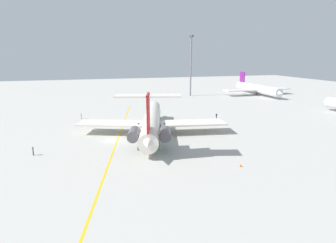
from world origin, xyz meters
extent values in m
plane|color=#B7B5AD|center=(0.00, 0.00, 0.00)|extent=(326.02, 326.02, 0.00)
cylinder|color=silver|center=(-2.44, 9.47, 3.14)|extent=(35.09, 12.69, 3.77)
cone|color=silver|center=(-19.50, 13.99, 3.14)|extent=(4.72, 4.50, 3.61)
cone|color=silver|center=(14.62, 4.94, 3.48)|extent=(6.13, 4.50, 3.20)
cube|color=#195133|center=(-2.44, 9.47, 2.29)|extent=(34.35, 12.56, 0.83)
cube|color=silver|center=(-5.69, 0.27, 2.48)|extent=(11.08, 16.76, 0.38)
cube|color=silver|center=(-0.70, 19.07, 2.48)|extent=(8.23, 16.41, 0.38)
cylinder|color=#515156|center=(8.54, 3.42, 3.42)|extent=(5.11, 3.32, 2.18)
cube|color=silver|center=(8.70, 4.05, 3.42)|extent=(3.04, 1.89, 0.45)
cylinder|color=#515156|center=(10.09, 9.28, 3.42)|extent=(5.11, 3.32, 2.18)
cube|color=silver|center=(9.92, 8.64, 3.42)|extent=(3.04, 1.89, 0.45)
cube|color=#B2191E|center=(12.35, 5.54, 8.35)|extent=(5.02, 1.67, 6.67)
cube|color=silver|center=(11.95, 2.52, 11.42)|extent=(4.82, 6.21, 0.26)
cube|color=silver|center=(13.50, 8.36, 11.42)|extent=(4.82, 6.21, 0.26)
cylinder|color=black|center=(-12.86, 12.23, 1.43)|extent=(0.41, 0.41, 2.86)
cylinder|color=black|center=(-2.07, 6.25, 1.43)|extent=(0.41, 0.41, 2.86)
cylinder|color=black|center=(-0.53, 12.08, 1.43)|extent=(0.41, 0.41, 2.86)
cylinder|color=white|center=(-53.33, 71.47, 2.92)|extent=(31.62, 4.08, 3.78)
cone|color=white|center=(-37.54, 71.62, 2.92)|extent=(3.12, 3.62, 3.59)
cube|color=white|center=(-53.42, 80.57, 2.54)|extent=(5.63, 14.47, 0.45)
cube|color=white|center=(-53.24, 62.37, 2.54)|extent=(5.63, 14.47, 0.45)
cube|color=#7A197F|center=(-66.72, 71.34, 7.38)|extent=(4.12, 0.42, 5.15)
cylinder|color=black|center=(-53.33, 71.47, 1.27)|extent=(0.45, 0.45, 2.54)
cone|color=silver|center=(-14.83, 73.43, 2.70)|extent=(3.64, 3.96, 3.31)
cylinder|color=black|center=(5.65, -15.13, 0.40)|extent=(0.10, 0.10, 0.80)
cylinder|color=black|center=(5.78, -15.18, 0.40)|extent=(0.10, 0.10, 0.80)
cylinder|color=gray|center=(5.71, -15.15, 1.11)|extent=(0.27, 0.27, 0.63)
sphere|color=brown|center=(5.71, -15.15, 1.55)|extent=(0.25, 0.25, 0.25)
cylinder|color=gray|center=(5.55, -15.09, 1.14)|extent=(0.07, 0.07, 0.54)
cylinder|color=gray|center=(5.88, -15.22, 1.14)|extent=(0.07, 0.07, 0.54)
cylinder|color=black|center=(-12.32, 31.12, 0.43)|extent=(0.11, 0.11, 0.86)
cylinder|color=black|center=(-12.32, 30.97, 0.43)|extent=(0.11, 0.11, 0.86)
cylinder|color=#191E4C|center=(-12.32, 31.04, 1.20)|extent=(0.29, 0.29, 0.68)
sphere|color=tan|center=(-12.32, 31.04, 1.67)|extent=(0.27, 0.27, 0.27)
cylinder|color=#191E4C|center=(-12.31, 31.23, 1.23)|extent=(0.08, 0.08, 0.58)
cylinder|color=#191E4C|center=(-12.32, 30.85, 1.23)|extent=(0.08, 0.08, 0.58)
cylinder|color=black|center=(-23.32, -6.97, 0.41)|extent=(0.10, 0.10, 0.82)
cylinder|color=black|center=(-23.47, -6.97, 0.41)|extent=(0.10, 0.10, 0.82)
cylinder|color=gray|center=(-23.40, -6.97, 1.14)|extent=(0.28, 0.28, 0.65)
sphere|color=tan|center=(-23.40, -6.97, 1.60)|extent=(0.26, 0.26, 0.26)
cylinder|color=gray|center=(-23.21, -6.97, 1.18)|extent=(0.08, 0.08, 0.55)
cylinder|color=gray|center=(-23.58, -6.97, 1.18)|extent=(0.08, 0.08, 0.55)
cone|color=#EA590F|center=(21.35, 19.37, 0.28)|extent=(0.40, 0.40, 0.55)
cube|color=gold|center=(-2.44, 1.62, 0.00)|extent=(78.35, 17.17, 0.01)
cylinder|color=slate|center=(-59.39, 40.52, 12.95)|extent=(0.70, 0.70, 25.89)
cube|color=#424244|center=(-59.39, 40.52, 26.39)|extent=(4.00, 0.60, 0.60)
cube|color=#2D2D30|center=(-60.89, 40.52, 26.04)|extent=(0.70, 0.50, 0.44)
cube|color=#2D2D30|center=(-57.89, 40.52, 26.04)|extent=(0.70, 0.50, 0.44)
camera|label=1|loc=(60.00, -4.50, 18.38)|focal=29.75mm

